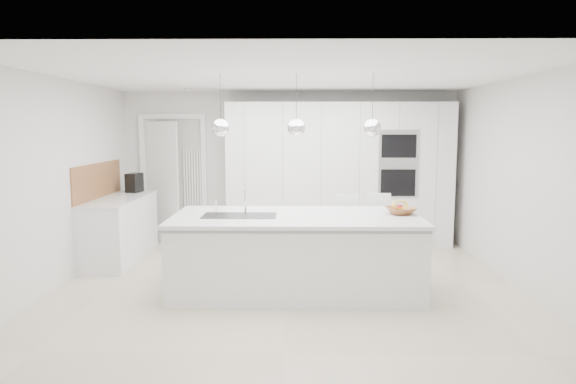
{
  "coord_description": "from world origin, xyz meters",
  "views": [
    {
      "loc": [
        0.07,
        -6.09,
        1.9
      ],
      "look_at": [
        0.0,
        0.3,
        1.1
      ],
      "focal_mm": 32.0,
      "sensor_mm": 36.0,
      "label": 1
    }
  ],
  "objects_px": {
    "espresso_machine": "(134,183)",
    "bar_stool_left": "(347,235)",
    "bar_stool_right": "(379,234)",
    "fruit_bowl": "(401,211)",
    "island_base": "(296,256)"
  },
  "relations": [
    {
      "from": "island_base",
      "to": "espresso_machine",
      "type": "height_order",
      "value": "espresso_machine"
    },
    {
      "from": "fruit_bowl",
      "to": "bar_stool_left",
      "type": "relative_size",
      "value": 0.33
    },
    {
      "from": "island_base",
      "to": "bar_stool_right",
      "type": "distance_m",
      "value": 1.41
    },
    {
      "from": "espresso_machine",
      "to": "bar_stool_left",
      "type": "distance_m",
      "value": 3.52
    },
    {
      "from": "island_base",
      "to": "espresso_machine",
      "type": "distance_m",
      "value": 3.39
    },
    {
      "from": "espresso_machine",
      "to": "bar_stool_left",
      "type": "height_order",
      "value": "espresso_machine"
    },
    {
      "from": "island_base",
      "to": "bar_stool_right",
      "type": "height_order",
      "value": "bar_stool_right"
    },
    {
      "from": "bar_stool_right",
      "to": "espresso_machine",
      "type": "bearing_deg",
      "value": 164.9
    },
    {
      "from": "espresso_machine",
      "to": "bar_stool_right",
      "type": "xyz_separation_m",
      "value": [
        3.63,
        -1.3,
        -0.53
      ]
    },
    {
      "from": "island_base",
      "to": "fruit_bowl",
      "type": "xyz_separation_m",
      "value": [
        1.22,
        0.12,
        0.51
      ]
    },
    {
      "from": "bar_stool_left",
      "to": "bar_stool_right",
      "type": "height_order",
      "value": "bar_stool_right"
    },
    {
      "from": "fruit_bowl",
      "to": "bar_stool_right",
      "type": "distance_m",
      "value": 0.87
    },
    {
      "from": "fruit_bowl",
      "to": "bar_stool_right",
      "type": "relative_size",
      "value": 0.33
    },
    {
      "from": "espresso_machine",
      "to": "bar_stool_left",
      "type": "xyz_separation_m",
      "value": [
        3.21,
        -1.36,
        -0.54
      ]
    },
    {
      "from": "bar_stool_left",
      "to": "bar_stool_right",
      "type": "xyz_separation_m",
      "value": [
        0.43,
        0.06,
        0.01
      ]
    }
  ]
}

